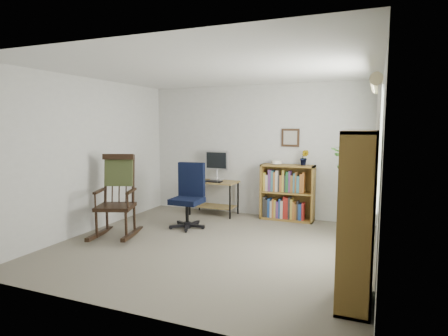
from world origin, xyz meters
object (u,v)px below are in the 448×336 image
at_px(desk, 214,198).
at_px(office_chair, 187,195).
at_px(low_bookshelf, 287,192).
at_px(tall_bookshelf, 357,219).
at_px(rocking_chair, 115,195).

xyz_separation_m(desk, office_chair, (-0.03, -1.02, 0.22)).
relative_size(desk, low_bookshelf, 0.90).
bearing_deg(desk, tall_bookshelf, -45.75).
bearing_deg(rocking_chair, low_bookshelf, 21.35).
height_order(low_bookshelf, tall_bookshelf, tall_bookshelf).
xyz_separation_m(desk, tall_bookshelf, (2.66, -2.73, 0.49)).
bearing_deg(low_bookshelf, tall_bookshelf, -65.56).
distance_m(office_chair, low_bookshelf, 1.80).
bearing_deg(office_chair, desk, 82.67).
xyz_separation_m(low_bookshelf, tall_bookshelf, (1.30, -2.85, 0.32)).
bearing_deg(office_chair, tall_bookshelf, -38.37).
xyz_separation_m(office_chair, tall_bookshelf, (2.69, -1.71, 0.27)).
xyz_separation_m(desk, rocking_chair, (-0.80, -1.85, 0.31)).
distance_m(desk, office_chair, 1.04).
height_order(office_chair, rocking_chair, rocking_chair).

